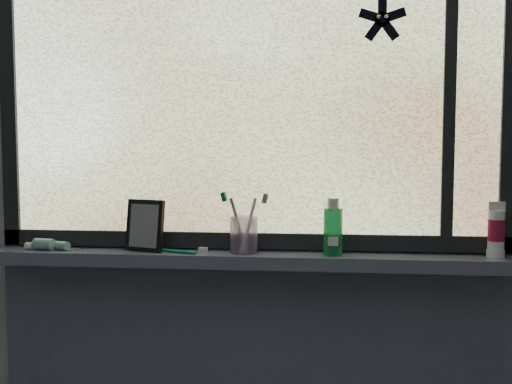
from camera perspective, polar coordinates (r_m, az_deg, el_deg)
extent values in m
cube|color=#9EA3A8|center=(1.80, -0.63, 1.57)|extent=(3.00, 0.01, 2.50)
cube|color=#4F536A|center=(1.76, -0.90, -6.72)|extent=(1.62, 0.14, 0.04)
cube|color=silver|center=(1.79, -0.72, 10.54)|extent=(1.50, 0.01, 1.00)
cube|color=black|center=(1.79, -0.72, -4.87)|extent=(1.60, 0.03, 0.05)
cube|color=black|center=(2.02, -23.43, 9.46)|extent=(0.05, 0.03, 1.10)
cube|color=black|center=(1.86, 24.11, 9.92)|extent=(0.05, 0.03, 1.10)
cube|color=black|center=(1.81, 18.77, 10.22)|extent=(0.03, 0.03, 1.00)
cube|color=black|center=(1.80, -11.04, -3.30)|extent=(0.14, 0.10, 0.16)
cylinder|color=#CAA4D9|center=(1.74, -1.23, -4.29)|extent=(0.09, 0.09, 0.11)
cylinder|color=green|center=(1.71, 7.70, -3.48)|extent=(0.07, 0.07, 0.14)
cylinder|color=silver|center=(1.81, 22.90, -3.30)|extent=(0.05, 0.05, 0.12)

